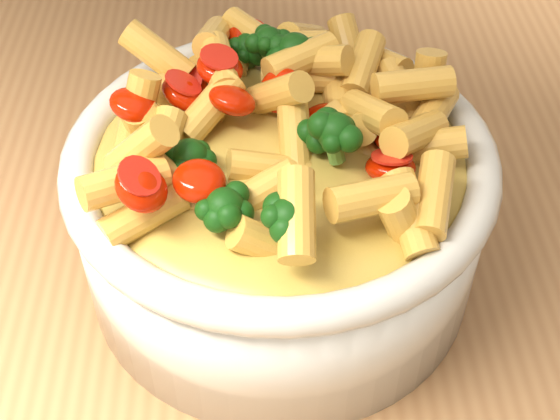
{
  "coord_description": "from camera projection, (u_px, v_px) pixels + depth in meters",
  "views": [
    {
      "loc": [
        -0.08,
        -0.45,
        1.33
      ],
      "look_at": [
        -0.07,
        -0.08,
        0.96
      ],
      "focal_mm": 50.0,
      "sensor_mm": 36.0,
      "label": 1
    }
  ],
  "objects": [
    {
      "name": "serving_bowl",
      "position": [
        280.0,
        208.0,
        0.52
      ],
      "size": [
        0.28,
        0.28,
        0.12
      ],
      "color": "silver",
      "rests_on": "table"
    },
    {
      "name": "table",
      "position": [
        350.0,
        273.0,
        0.7
      ],
      "size": [
        1.2,
        0.8,
        0.9
      ],
      "color": "#A57446",
      "rests_on": "ground"
    },
    {
      "name": "pasta_salad",
      "position": [
        280.0,
        122.0,
        0.47
      ],
      "size": [
        0.22,
        0.22,
        0.05
      ],
      "color": "#FBC04F",
      "rests_on": "serving_bowl"
    }
  ]
}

